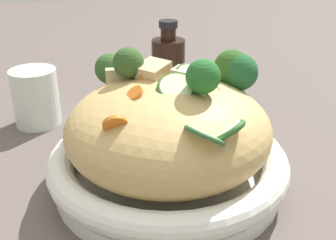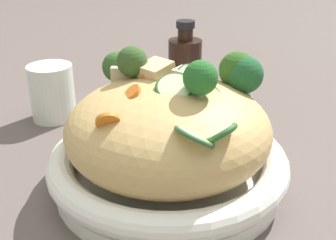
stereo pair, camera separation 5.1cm
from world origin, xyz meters
TOP-DOWN VIEW (x-y plane):
  - ground_plane at (0.00, 0.00)m, footprint 3.00×3.00m
  - serving_bowl at (0.00, 0.00)m, footprint 0.30×0.30m
  - noodle_heap at (0.00, 0.00)m, footprint 0.25×0.25m
  - broccoli_florets at (-0.03, 0.04)m, footprint 0.17×0.21m
  - carrot_coins at (-0.01, -0.03)m, footprint 0.16×0.13m
  - zucchini_slices at (0.05, 0.02)m, footprint 0.16×0.09m
  - chicken_chunks at (-0.04, -0.02)m, footprint 0.08×0.11m
  - soy_sauce_bottle at (-0.27, 0.05)m, footprint 0.06×0.06m
  - drinking_glass at (-0.22, -0.18)m, footprint 0.07×0.07m

SIDE VIEW (x-z plane):
  - ground_plane at x=0.00m, z-range 0.00..0.00m
  - serving_bowl at x=0.00m, z-range 0.00..0.05m
  - drinking_glass at x=-0.22m, z-range 0.00..0.09m
  - soy_sauce_bottle at x=-0.27m, z-range -0.01..0.14m
  - noodle_heap at x=0.00m, z-range 0.02..0.14m
  - zucchini_slices at x=0.05m, z-range 0.10..0.15m
  - carrot_coins at x=-0.01m, z-range 0.11..0.15m
  - chicken_chunks at x=-0.04m, z-range 0.12..0.16m
  - broccoli_florets at x=-0.03m, z-range 0.10..0.18m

